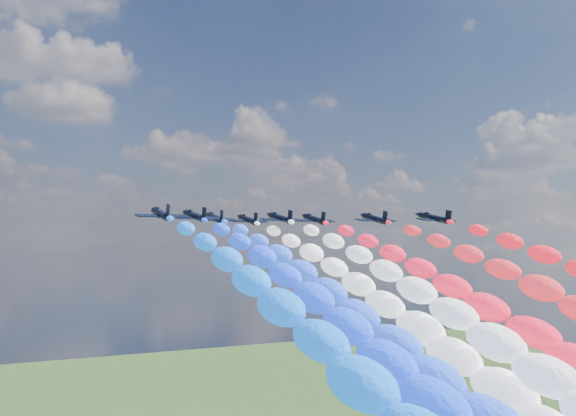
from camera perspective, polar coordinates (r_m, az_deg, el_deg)
jet_0 at (r=128.75m, az=-10.41°, el=-0.47°), size 9.81×13.23×5.05m
trail_0 at (r=74.56m, az=4.12°, el=-14.74°), size 7.23×118.56×45.74m
jet_1 at (r=140.79m, az=-7.67°, el=-0.65°), size 10.31×13.58×5.05m
trail_1 at (r=87.57m, az=6.50°, el=-12.88°), size 7.23×118.56×45.74m
jet_2 at (r=153.80m, az=-6.02°, el=-0.81°), size 10.21×13.51×5.05m
trail_2 at (r=101.01m, az=7.15°, el=-11.47°), size 7.23×118.56×45.74m
jet_3 at (r=153.98m, az=-0.65°, el=-0.82°), size 9.95×13.33×5.05m
trail_3 at (r=104.73m, az=15.06°, el=-11.08°), size 7.23×118.56×45.74m
jet_4 at (r=168.54m, az=-3.32°, el=-0.96°), size 9.52×13.02×5.05m
trail_4 at (r=116.91m, az=9.35°, el=-10.22°), size 7.23×118.56×45.74m
jet_5 at (r=163.55m, az=2.16°, el=-0.92°), size 9.74×13.18×5.05m
trail_5 at (r=115.92m, az=17.66°, el=-10.20°), size 7.23×118.56×45.74m
jet_6 at (r=159.85m, az=7.12°, el=-0.86°), size 10.06×13.41×5.05m
jet_7 at (r=157.80m, az=11.93°, el=-0.81°), size 10.21×13.51×5.05m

